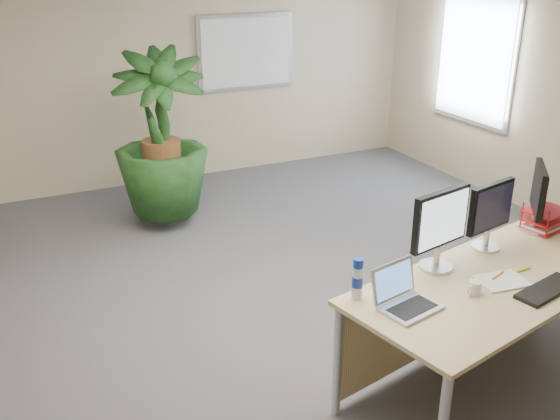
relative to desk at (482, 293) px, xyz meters
name	(u,v)px	position (x,y,z in m)	size (l,w,h in m)	color
floor	(305,339)	(-0.85, 0.87, -0.64)	(8.00, 8.00, 0.00)	#4E4D53
back_wall	(154,75)	(-0.85, 4.87, 0.71)	(7.00, 0.04, 2.70)	#C3B18A
whiteboard	(246,52)	(0.35, 4.84, 0.91)	(1.30, 0.04, 0.95)	silver
window	(475,59)	(2.62, 3.17, 0.91)	(0.04, 1.30, 1.55)	silver
desk	(482,293)	(0.00, 0.00, 0.00)	(2.28, 1.33, 0.82)	tan
floor_plant	(162,157)	(-1.18, 3.46, 0.11)	(0.84, 0.84, 1.50)	#153312
monitor_left	(440,225)	(-0.28, 0.15, 0.48)	(0.48, 0.22, 0.54)	silver
monitor_right	(490,212)	(0.22, 0.24, 0.45)	(0.43, 0.19, 0.48)	silver
monitor_dark	(538,195)	(0.74, 0.32, 0.46)	(0.32, 0.36, 0.50)	silver
laptop	(403,296)	(-0.75, -0.14, 0.24)	(0.39, 0.35, 0.24)	#BBBABF
keyboard	(547,289)	(0.14, -0.38, 0.19)	(0.47, 0.16, 0.03)	black
coffee_mug	(474,288)	(-0.29, -0.21, 0.22)	(0.11, 0.07, 0.08)	white
spiral_notebook	(502,281)	(-0.03, -0.17, 0.18)	(0.30, 0.22, 0.01)	white
orange_pen	(498,275)	(-0.01, -0.12, 0.19)	(0.01, 0.01, 0.15)	orange
yellow_highlighter	(524,270)	(0.21, -0.12, 0.18)	(0.02, 0.02, 0.11)	yellow
water_bottle	(358,280)	(-0.95, 0.05, 0.30)	(0.07, 0.07, 0.26)	silver
letter_tray	(544,220)	(0.84, 0.31, 0.24)	(0.35, 0.30, 0.15)	#B1151B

